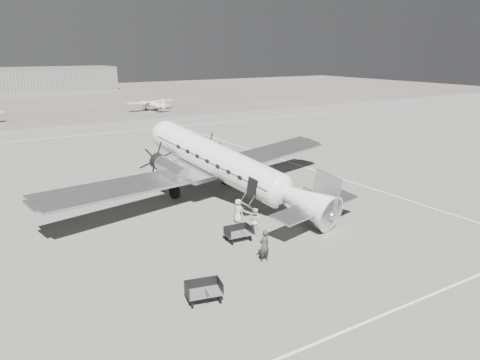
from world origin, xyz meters
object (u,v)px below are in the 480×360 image
Objects in this scene: dc3_airliner at (226,167)px; baggage_cart_far at (204,292)px; ground_crew at (264,245)px; passenger at (238,211)px; hangar_main at (38,79)px; ramp_agent at (255,221)px; light_plane_right at (152,105)px; baggage_cart_near at (238,234)px.

dc3_airliner is 16.24× the size of baggage_cart_far.
ground_crew is 6.35m from passenger.
ramp_agent is (-7.26, -122.89, -2.42)m from hangar_main.
dc3_airliner is at bearing -92.65° from hangar_main.
passenger is at bearing -124.86° from dc3_airliner.
baggage_cart_far is 0.95× the size of ground_crew.
hangar_main is at bearing 89.36° from light_plane_right.
ramp_agent is at bearing 53.22° from baggage_cart_far.
ground_crew is 4.04m from ramp_agent.
light_plane_right is at bearing -24.25° from ramp_agent.
ramp_agent is (-1.90, -6.87, -1.87)m from dc3_airliner.
ground_crew reaches higher than ramp_agent.
hangar_main is 4.19× the size of light_plane_right.
baggage_cart_far is (-24.73, -68.79, -0.54)m from light_plane_right.
passenger is at bearing -93.35° from hangar_main.
ramp_agent is (6.76, 5.77, 0.38)m from baggage_cart_far.
ramp_agent reaches higher than passenger.
hangar_main reaches higher than ramp_agent.
hangar_main reaches higher than baggage_cart_far.
baggage_cart_near is 3.26m from ground_crew.
ground_crew is 1.06× the size of ramp_agent.
hangar_main is 23.79× the size of ramp_agent.
passenger is (1.98, 6.03, -0.11)m from ground_crew.
ground_crew reaches higher than baggage_cart_near.
passenger is (-17.77, -60.61, -0.21)m from light_plane_right.
baggage_cart_near is (-8.77, -123.30, -2.82)m from hangar_main.
light_plane_right is (16.07, 56.15, -1.71)m from dc3_airliner.
dc3_airliner is 17.04× the size of baggage_cart_near.
ground_crew is (-3.69, -10.49, -1.81)m from dc3_airliner.
light_plane_right is 5.92× the size of baggage_cart_near.
ground_crew is at bearing 36.15° from baggage_cart_far.
hangar_main is at bearing -11.71° from ramp_agent.
hangar_main is at bearing 96.53° from baggage_cart_far.
passenger is at bearing -117.12° from light_plane_right.
ramp_agent is (-17.97, -63.02, -0.16)m from light_plane_right.
dc3_airliner reaches higher than passenger.
hangar_main is 116.15m from dc3_airliner.
dc3_airliner is at bearing 68.89° from baggage_cart_near.
baggage_cart_far is at bearing -120.55° from light_plane_right.
dc3_airliner is 17.36× the size of passenger.
light_plane_right is 5.68× the size of ramp_agent.
baggage_cart_near is 0.90× the size of ground_crew.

